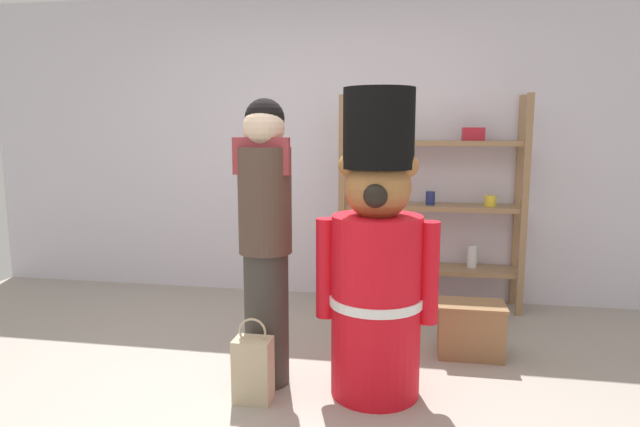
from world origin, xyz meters
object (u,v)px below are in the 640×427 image
(merchandise_shelf, at_px, (430,203))
(shopping_bag, at_px, (253,369))
(person_shopper, at_px, (265,233))
(teddy_bear_guard, at_px, (377,262))
(display_crate, at_px, (470,329))

(merchandise_shelf, bearing_deg, shopping_bag, -117.37)
(person_shopper, bearing_deg, shopping_bag, -93.44)
(person_shopper, bearing_deg, merchandise_shelf, 59.74)
(merchandise_shelf, relative_size, person_shopper, 1.06)
(teddy_bear_guard, relative_size, shopping_bag, 3.58)
(teddy_bear_guard, height_order, display_crate, teddy_bear_guard)
(teddy_bear_guard, xyz_separation_m, display_crate, (0.57, 0.61, -0.57))
(merchandise_shelf, relative_size, shopping_bag, 3.71)
(merchandise_shelf, xyz_separation_m, shopping_bag, (-0.95, -1.84, -0.68))
(merchandise_shelf, height_order, display_crate, merchandise_shelf)
(merchandise_shelf, bearing_deg, display_crate, -76.01)
(person_shopper, distance_m, shopping_bag, 0.74)
(teddy_bear_guard, bearing_deg, merchandise_shelf, 79.02)
(teddy_bear_guard, xyz_separation_m, shopping_bag, (-0.64, -0.21, -0.57))
(display_crate, bearing_deg, teddy_bear_guard, -132.80)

